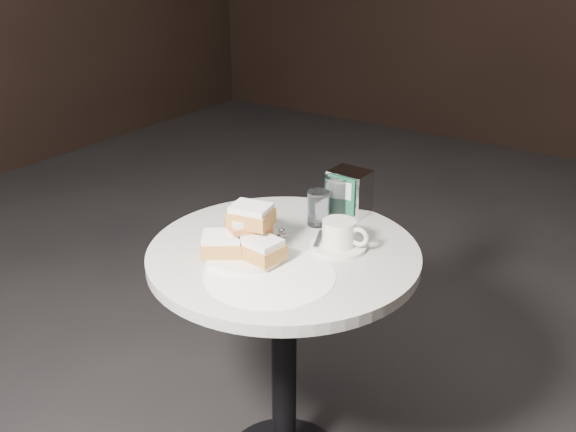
{
  "coord_description": "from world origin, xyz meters",
  "views": [
    {
      "loc": [
        0.83,
        -1.21,
        1.5
      ],
      "look_at": [
        0.0,
        0.02,
        0.83
      ],
      "focal_mm": 40.0,
      "sensor_mm": 36.0,
      "label": 1
    }
  ],
  "objects_px": {
    "beignet_plate": "(245,239)",
    "napkin_dispenser": "(349,192)",
    "water_glass_right": "(337,197)",
    "water_glass_left": "(318,208)",
    "coffee_cup_right": "(339,236)",
    "cafe_table": "(284,314)",
    "coffee_cup_left": "(253,227)"
  },
  "relations": [
    {
      "from": "beignet_plate",
      "to": "napkin_dispenser",
      "type": "xyz_separation_m",
      "value": [
        0.08,
        0.38,
        0.02
      ]
    },
    {
      "from": "beignet_plate",
      "to": "water_glass_right",
      "type": "distance_m",
      "value": 0.35
    },
    {
      "from": "beignet_plate",
      "to": "water_glass_left",
      "type": "relative_size",
      "value": 2.59
    },
    {
      "from": "beignet_plate",
      "to": "coffee_cup_right",
      "type": "relative_size",
      "value": 1.55
    },
    {
      "from": "water_glass_right",
      "to": "cafe_table",
      "type": "bearing_deg",
      "value": -91.2
    },
    {
      "from": "coffee_cup_left",
      "to": "napkin_dispenser",
      "type": "distance_m",
      "value": 0.32
    },
    {
      "from": "beignet_plate",
      "to": "water_glass_right",
      "type": "relative_size",
      "value": 2.13
    },
    {
      "from": "napkin_dispenser",
      "to": "water_glass_left",
      "type": "bearing_deg",
      "value": -103.25
    },
    {
      "from": "coffee_cup_left",
      "to": "water_glass_right",
      "type": "xyz_separation_m",
      "value": [
        0.11,
        0.25,
        0.03
      ]
    },
    {
      "from": "beignet_plate",
      "to": "napkin_dispenser",
      "type": "relative_size",
      "value": 1.98
    },
    {
      "from": "coffee_cup_right",
      "to": "water_glass_left",
      "type": "height_order",
      "value": "water_glass_left"
    },
    {
      "from": "water_glass_right",
      "to": "napkin_dispenser",
      "type": "height_order",
      "value": "napkin_dispenser"
    },
    {
      "from": "cafe_table",
      "to": "water_glass_right",
      "type": "distance_m",
      "value": 0.36
    },
    {
      "from": "coffee_cup_left",
      "to": "water_glass_right",
      "type": "bearing_deg",
      "value": 68.55
    },
    {
      "from": "coffee_cup_left",
      "to": "water_glass_left",
      "type": "bearing_deg",
      "value": 62.62
    },
    {
      "from": "cafe_table",
      "to": "water_glass_right",
      "type": "xyz_separation_m",
      "value": [
        0.01,
        0.26,
        0.26
      ]
    },
    {
      "from": "coffee_cup_left",
      "to": "water_glass_right",
      "type": "distance_m",
      "value": 0.28
    },
    {
      "from": "napkin_dispenser",
      "to": "water_glass_right",
      "type": "bearing_deg",
      "value": -115.72
    },
    {
      "from": "cafe_table",
      "to": "coffee_cup_right",
      "type": "xyz_separation_m",
      "value": [
        0.11,
        0.08,
        0.23
      ]
    },
    {
      "from": "coffee_cup_right",
      "to": "water_glass_right",
      "type": "bearing_deg",
      "value": 115.01
    },
    {
      "from": "water_glass_left",
      "to": "napkin_dispenser",
      "type": "relative_size",
      "value": 0.76
    },
    {
      "from": "cafe_table",
      "to": "napkin_dispenser",
      "type": "xyz_separation_m",
      "value": [
        0.02,
        0.3,
        0.26
      ]
    },
    {
      "from": "beignet_plate",
      "to": "water_glass_right",
      "type": "xyz_separation_m",
      "value": [
        0.06,
        0.35,
        0.01
      ]
    },
    {
      "from": "coffee_cup_left",
      "to": "coffee_cup_right",
      "type": "xyz_separation_m",
      "value": [
        0.22,
        0.08,
        0.0
      ]
    },
    {
      "from": "beignet_plate",
      "to": "coffee_cup_left",
      "type": "bearing_deg",
      "value": 116.35
    },
    {
      "from": "coffee_cup_left",
      "to": "napkin_dispenser",
      "type": "bearing_deg",
      "value": 67.98
    },
    {
      "from": "coffee_cup_right",
      "to": "water_glass_left",
      "type": "xyz_separation_m",
      "value": [
        -0.12,
        0.09,
        0.01
      ]
    },
    {
      "from": "water_glass_right",
      "to": "napkin_dispenser",
      "type": "bearing_deg",
      "value": 62.61
    },
    {
      "from": "coffee_cup_left",
      "to": "water_glass_left",
      "type": "relative_size",
      "value": 1.6
    },
    {
      "from": "cafe_table",
      "to": "water_glass_right",
      "type": "bearing_deg",
      "value": 88.8
    },
    {
      "from": "coffee_cup_right",
      "to": "napkin_dispenser",
      "type": "relative_size",
      "value": 1.28
    },
    {
      "from": "water_glass_left",
      "to": "napkin_dispenser",
      "type": "xyz_separation_m",
      "value": [
        0.03,
        0.12,
        0.02
      ]
    }
  ]
}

